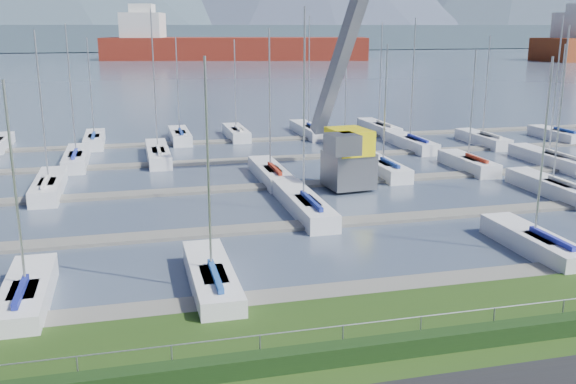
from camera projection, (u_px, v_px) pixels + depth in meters
name	position (u px, v px, depth m)	size (l,w,h in m)	color
water	(144.00, 55.00, 267.41)	(800.00, 540.00, 0.20)	#475368
hedge	(373.00, 349.00, 22.71)	(80.00, 0.70, 0.70)	black
fence	(370.00, 323.00, 22.87)	(0.04, 0.04, 80.00)	gray
foothill	(139.00, 37.00, 331.53)	(900.00, 80.00, 12.00)	#425461
docks	(242.00, 188.00, 47.64)	(90.00, 41.60, 0.25)	slate
crane	(350.00, 111.00, 47.56)	(6.11, 13.23, 22.35)	#5C5F64
cargo_ship_mid	(223.00, 49.00, 229.74)	(95.08, 38.84, 21.50)	maroon
sailboat_fleet	(217.00, 106.00, 49.82)	(75.13, 49.46, 13.47)	navy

